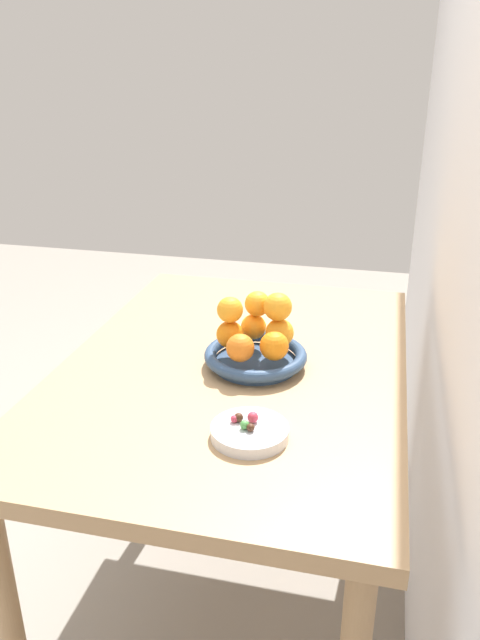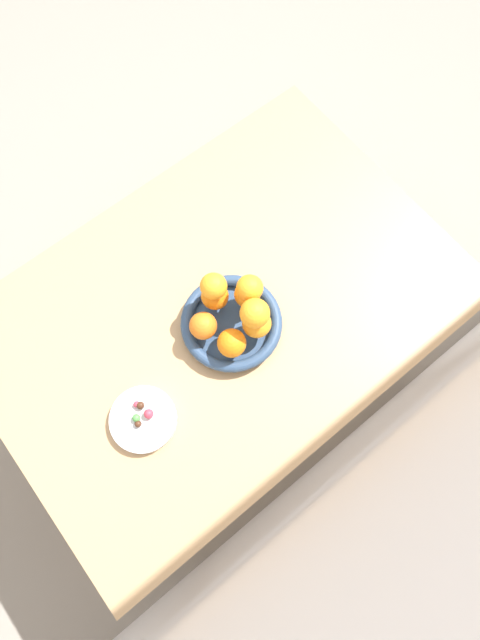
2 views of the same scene
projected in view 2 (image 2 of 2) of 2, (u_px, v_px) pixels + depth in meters
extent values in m
plane|color=gray|center=(228.00, 373.00, 1.86)|extent=(6.00, 6.00, 0.00)
cube|color=white|center=(466.00, 471.00, 0.56)|extent=(4.00, 0.05, 2.50)
cube|color=tan|center=(221.00, 310.00, 1.17)|extent=(1.10, 0.76, 0.04)
cylinder|color=tan|center=(281.00, 191.00, 1.70)|extent=(0.05, 0.05, 0.70)
cylinder|color=tan|center=(33.00, 367.00, 1.51)|extent=(0.05, 0.05, 0.70)
cylinder|color=tan|center=(414.00, 332.00, 1.54)|extent=(0.05, 0.05, 0.70)
cylinder|color=tan|center=(156.00, 547.00, 1.36)|extent=(0.05, 0.05, 0.70)
cylinder|color=navy|center=(232.00, 325.00, 1.14)|extent=(0.19, 0.19, 0.01)
torus|color=navy|center=(231.00, 322.00, 1.12)|extent=(0.23, 0.23, 0.03)
cylinder|color=silver|center=(143.00, 419.00, 1.07)|extent=(0.14, 0.14, 0.02)
sphere|color=orange|center=(232.00, 343.00, 1.06)|extent=(0.06, 0.06, 0.06)
sphere|color=orange|center=(257.00, 323.00, 1.07)|extent=(0.06, 0.06, 0.06)
sphere|color=orange|center=(247.00, 295.00, 1.09)|extent=(0.06, 0.06, 0.06)
sphere|color=orange|center=(215.00, 296.00, 1.09)|extent=(0.06, 0.06, 0.06)
sphere|color=orange|center=(203.00, 326.00, 1.07)|extent=(0.06, 0.06, 0.06)
sphere|color=orange|center=(250.00, 288.00, 1.03)|extent=(0.06, 0.06, 0.06)
sphere|color=orange|center=(214.00, 286.00, 1.03)|extent=(0.06, 0.06, 0.06)
sphere|color=orange|center=(255.00, 313.00, 1.01)|extent=(0.06, 0.06, 0.06)
sphere|color=#C6384C|center=(137.00, 404.00, 1.06)|extent=(0.01, 0.01, 0.01)
sphere|color=#472819|center=(140.00, 405.00, 1.06)|extent=(0.02, 0.02, 0.02)
sphere|color=#4C9947|center=(136.00, 418.00, 1.05)|extent=(0.02, 0.02, 0.02)
sphere|color=#C6384C|center=(149.00, 414.00, 1.05)|extent=(0.02, 0.02, 0.02)
sphere|color=#472819|center=(138.00, 424.00, 1.05)|extent=(0.01, 0.01, 0.01)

